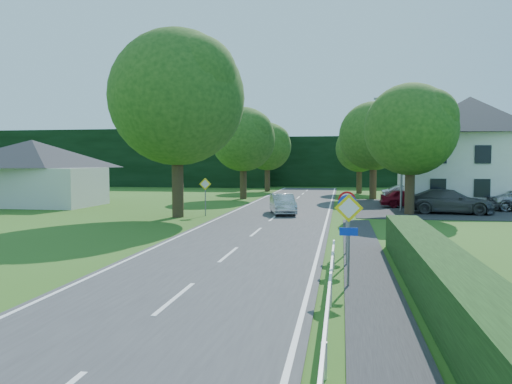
% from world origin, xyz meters
% --- Properties ---
extents(road, '(7.00, 80.00, 0.04)m').
position_xyz_m(road, '(0.00, 20.00, 0.02)').
color(road, '#363638').
rests_on(road, ground).
extents(footpath, '(1.50, 44.00, 0.04)m').
position_xyz_m(footpath, '(4.95, 2.00, 0.02)').
color(footpath, '#232325').
rests_on(footpath, ground).
extents(parking_pad, '(14.00, 16.00, 0.04)m').
position_xyz_m(parking_pad, '(12.00, 33.00, 0.02)').
color(parking_pad, '#232325').
rests_on(parking_pad, ground).
extents(line_edge_left, '(0.12, 80.00, 0.01)m').
position_xyz_m(line_edge_left, '(-3.25, 20.00, 0.04)').
color(line_edge_left, white).
rests_on(line_edge_left, road).
extents(line_edge_right, '(0.12, 80.00, 0.01)m').
position_xyz_m(line_edge_right, '(3.25, 20.00, 0.04)').
color(line_edge_right, white).
rests_on(line_edge_right, road).
extents(line_centre, '(0.12, 80.00, 0.01)m').
position_xyz_m(line_centre, '(0.00, 20.00, 0.04)').
color(line_centre, white).
rests_on(line_centre, road).
extents(tree_main, '(9.40, 9.40, 11.64)m').
position_xyz_m(tree_main, '(-6.00, 24.00, 5.82)').
color(tree_main, '#1E4615').
rests_on(tree_main, ground).
extents(tree_left_far, '(7.00, 7.00, 8.58)m').
position_xyz_m(tree_left_far, '(-5.00, 40.00, 4.29)').
color(tree_left_far, '#1E4615').
rests_on(tree_left_far, ground).
extents(tree_right_far, '(7.40, 7.40, 9.09)m').
position_xyz_m(tree_right_far, '(7.00, 42.00, 4.54)').
color(tree_right_far, '#1E4615').
rests_on(tree_right_far, ground).
extents(tree_left_back, '(6.60, 6.60, 8.07)m').
position_xyz_m(tree_left_back, '(-4.50, 52.00, 4.04)').
color(tree_left_back, '#1E4615').
rests_on(tree_left_back, ground).
extents(tree_right_back, '(6.20, 6.20, 7.56)m').
position_xyz_m(tree_right_back, '(6.00, 50.00, 3.78)').
color(tree_right_back, '#1E4615').
rests_on(tree_right_back, ground).
extents(tree_right_mid, '(7.00, 7.00, 8.58)m').
position_xyz_m(tree_right_mid, '(8.50, 28.00, 4.29)').
color(tree_right_mid, '#1E4615').
rests_on(tree_right_mid, ground).
extents(treeline_left, '(44.00, 6.00, 8.00)m').
position_xyz_m(treeline_left, '(-28.00, 62.00, 4.00)').
color(treeline_left, black).
rests_on(treeline_left, ground).
extents(treeline_right, '(30.00, 5.00, 7.00)m').
position_xyz_m(treeline_right, '(8.00, 66.00, 3.50)').
color(treeline_right, black).
rests_on(treeline_right, ground).
extents(bungalow_left, '(11.00, 6.50, 5.20)m').
position_xyz_m(bungalow_left, '(-20.00, 30.00, 2.71)').
color(bungalow_left, beige).
rests_on(bungalow_left, ground).
extents(house_white, '(10.60, 8.40, 8.60)m').
position_xyz_m(house_white, '(14.00, 36.00, 4.41)').
color(house_white, white).
rests_on(house_white, ground).
extents(streetlight, '(2.03, 0.18, 8.00)m').
position_xyz_m(streetlight, '(8.06, 30.00, 4.46)').
color(streetlight, slate).
rests_on(streetlight, ground).
extents(sign_priority_right, '(0.78, 0.09, 2.59)m').
position_xyz_m(sign_priority_right, '(4.30, 7.98, 1.80)').
color(sign_priority_right, slate).
rests_on(sign_priority_right, ground).
extents(sign_roundabout, '(0.64, 0.08, 2.37)m').
position_xyz_m(sign_roundabout, '(4.30, 10.98, 1.67)').
color(sign_roundabout, slate).
rests_on(sign_roundabout, ground).
extents(sign_speed_limit, '(0.64, 0.11, 2.37)m').
position_xyz_m(sign_speed_limit, '(4.30, 12.97, 1.77)').
color(sign_speed_limit, slate).
rests_on(sign_speed_limit, ground).
extents(sign_priority_left, '(0.78, 0.09, 2.44)m').
position_xyz_m(sign_priority_left, '(-4.50, 24.98, 1.72)').
color(sign_priority_left, slate).
rests_on(sign_priority_left, ground).
extents(moving_car, '(2.30, 4.25, 1.33)m').
position_xyz_m(moving_car, '(0.30, 26.59, 0.70)').
color(moving_car, silver).
rests_on(moving_car, road).
extents(motorcycle, '(1.32, 2.05, 1.02)m').
position_xyz_m(motorcycle, '(-0.09, 29.53, 0.55)').
color(motorcycle, black).
rests_on(motorcycle, road).
extents(parked_car_red, '(4.06, 1.76, 1.37)m').
position_xyz_m(parked_car_red, '(9.00, 33.00, 0.72)').
color(parked_car_red, maroon).
rests_on(parked_car_red, parking_pad).
extents(parked_car_silver_a, '(4.74, 1.76, 1.55)m').
position_xyz_m(parked_car_silver_a, '(9.69, 35.98, 0.82)').
color(parked_car_silver_a, silver).
rests_on(parked_car_silver_a, parking_pad).
extents(parked_car_grey, '(5.75, 2.92, 1.60)m').
position_xyz_m(parked_car_grey, '(11.19, 28.95, 0.84)').
color(parked_car_grey, '#444549').
rests_on(parked_car_grey, parking_pad).
extents(parasol, '(2.17, 2.20, 1.73)m').
position_xyz_m(parasol, '(11.27, 35.00, 0.91)').
color(parasol, red).
rests_on(parasol, parking_pad).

